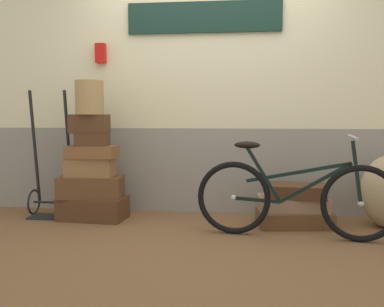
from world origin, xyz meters
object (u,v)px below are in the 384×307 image
object	(u,v)px
suitcase_0	(93,208)
suitcase_8	(295,191)
suitcase_5	(89,124)
suitcase_2	(90,167)
suitcase_3	(92,152)
wicker_basket	(89,98)
suitcase_1	(91,187)
suitcase_7	(292,203)
luggage_trolley	(52,186)
suitcase_4	(92,140)
suitcase_6	(294,218)
bicycle	(294,198)

from	to	relation	value
suitcase_0	suitcase_8	bearing A→B (deg)	3.82
suitcase_5	suitcase_2	bearing A→B (deg)	106.07
suitcase_3	wicker_basket	world-z (taller)	wicker_basket
suitcase_1	suitcase_7	xyz separation A→B (m)	(1.95, -0.00, -0.12)
suitcase_5	suitcase_7	size ratio (longest dim) A/B	0.57
suitcase_2	luggage_trolley	distance (m)	0.49
suitcase_4	wicker_basket	distance (m)	0.41
suitcase_6	suitcase_8	distance (m)	0.26
suitcase_0	wicker_basket	bearing A→B (deg)	-123.85
suitcase_8	bicycle	world-z (taller)	bicycle
suitcase_0	suitcase_7	xyz separation A→B (m)	(1.93, 0.01, 0.09)
suitcase_7	wicker_basket	world-z (taller)	wicker_basket
suitcase_3	suitcase_0	bearing A→B (deg)	119.21
suitcase_4	luggage_trolley	distance (m)	0.70
suitcase_1	suitcase_2	xyz separation A→B (m)	(-0.00, 0.00, 0.20)
suitcase_1	suitcase_5	bearing A→B (deg)	-94.25
wicker_basket	suitcase_1	bearing A→B (deg)	116.30
suitcase_0	luggage_trolley	size ratio (longest dim) A/B	0.50
suitcase_1	suitcase_5	xyz separation A→B (m)	(0.00, -0.01, 0.62)
suitcase_4	suitcase_6	size ratio (longest dim) A/B	0.46
suitcase_1	suitcase_3	world-z (taller)	suitcase_3
suitcase_7	suitcase_3	bearing A→B (deg)	176.17
suitcase_6	bicycle	bearing A→B (deg)	-104.04
suitcase_3	wicker_basket	xyz separation A→B (m)	(-0.02, 0.00, 0.52)
suitcase_1	suitcase_7	bearing A→B (deg)	-5.62
suitcase_0	suitcase_3	xyz separation A→B (m)	(0.01, -0.01, 0.56)
suitcase_5	suitcase_6	distance (m)	2.14
suitcase_0	suitcase_4	size ratio (longest dim) A/B	2.07
suitcase_3	suitcase_1	bearing A→B (deg)	135.97
suitcase_2	suitcase_7	bearing A→B (deg)	-2.71
suitcase_2	suitcase_6	size ratio (longest dim) A/B	0.68
suitcase_6	wicker_basket	distance (m)	2.25
suitcase_0	suitcase_5	size ratio (longest dim) A/B	1.77
suitcase_5	wicker_basket	xyz separation A→B (m)	(0.01, -0.02, 0.25)
suitcase_7	suitcase_8	distance (m)	0.13
suitcase_8	bicycle	distance (m)	0.41
suitcase_1	wicker_basket	bearing A→B (deg)	-69.19
bicycle	suitcase_0	bearing A→B (deg)	167.42
suitcase_6	suitcase_8	world-z (taller)	suitcase_8
wicker_basket	suitcase_4	bearing A→B (deg)	-40.34
suitcase_8	wicker_basket	world-z (taller)	wicker_basket
suitcase_3	bicycle	size ratio (longest dim) A/B	0.28
suitcase_3	suitcase_2	bearing A→B (deg)	135.21
suitcase_2	suitcase_5	distance (m)	0.42
suitcase_0	suitcase_2	distance (m)	0.41
wicker_basket	bicycle	world-z (taller)	wicker_basket
suitcase_5	suitcase_7	bearing A→B (deg)	0.85
suitcase_2	bicycle	xyz separation A→B (m)	(1.91, -0.44, -0.18)
suitcase_5	suitcase_6	bearing A→B (deg)	-0.57
wicker_basket	bicycle	bearing A→B (deg)	-12.22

